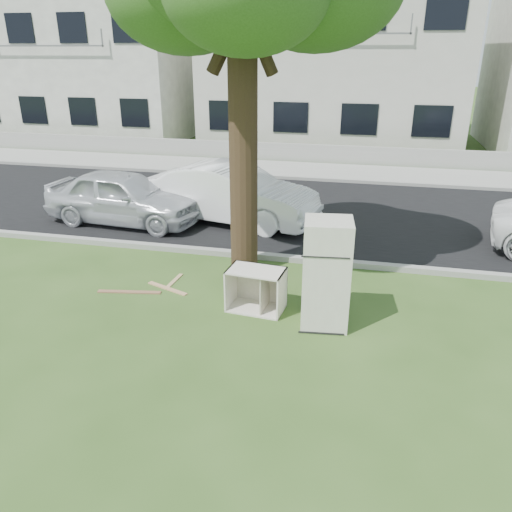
% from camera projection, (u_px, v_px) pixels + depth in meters
% --- Properties ---
extents(ground, '(120.00, 120.00, 0.00)m').
position_uv_depth(ground, '(242.00, 314.00, 8.49)').
color(ground, '#314F1C').
extents(road, '(120.00, 7.00, 0.01)m').
position_uv_depth(road, '(295.00, 211.00, 13.89)').
color(road, black).
rests_on(road, ground).
extents(kerb_near, '(120.00, 0.18, 0.12)m').
position_uv_depth(kerb_near, '(270.00, 259.00, 10.70)').
color(kerb_near, gray).
rests_on(kerb_near, ground).
extents(kerb_far, '(120.00, 0.18, 0.12)m').
position_uv_depth(kerb_far, '(311.00, 181.00, 17.09)').
color(kerb_far, gray).
rests_on(kerb_far, ground).
extents(sidewalk, '(120.00, 2.80, 0.01)m').
position_uv_depth(sidewalk, '(315.00, 171.00, 18.40)').
color(sidewalk, gray).
rests_on(sidewalk, ground).
extents(low_wall, '(120.00, 0.15, 0.70)m').
position_uv_depth(low_wall, '(321.00, 154.00, 19.70)').
color(low_wall, gray).
rests_on(low_wall, ground).
extents(townhouse_left, '(10.20, 8.16, 7.04)m').
position_uv_depth(townhouse_left, '(98.00, 63.00, 25.36)').
color(townhouse_left, silver).
rests_on(townhouse_left, ground).
extents(townhouse_center, '(11.22, 8.16, 7.44)m').
position_uv_depth(townhouse_center, '(335.00, 60.00, 22.82)').
color(townhouse_center, beige).
rests_on(townhouse_center, ground).
extents(fridge, '(0.81, 0.76, 1.79)m').
position_uv_depth(fridge, '(326.00, 274.00, 7.86)').
color(fridge, beige).
rests_on(fridge, ground).
extents(cabinet, '(1.01, 0.68, 0.74)m').
position_uv_depth(cabinet, '(256.00, 290.00, 8.52)').
color(cabinet, beige).
rests_on(cabinet, ground).
extents(plank_a, '(1.18, 0.29, 0.02)m').
position_uv_depth(plank_a, '(129.00, 292.00, 9.24)').
color(plank_a, '#8B5E43').
rests_on(plank_a, ground).
extents(plank_b, '(0.90, 0.43, 0.02)m').
position_uv_depth(plank_b, '(167.00, 288.00, 9.37)').
color(plank_b, tan).
rests_on(plank_b, ground).
extents(plank_c, '(0.13, 0.71, 0.02)m').
position_uv_depth(plank_c, '(174.00, 281.00, 9.66)').
color(plank_c, tan).
rests_on(plank_c, ground).
extents(car_center, '(4.72, 2.48, 1.48)m').
position_uv_depth(car_center, '(231.00, 194.00, 12.79)').
color(car_center, white).
rests_on(car_center, ground).
extents(car_left, '(4.14, 1.94, 1.37)m').
position_uv_depth(car_left, '(124.00, 197.00, 12.71)').
color(car_left, silver).
rests_on(car_left, ground).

